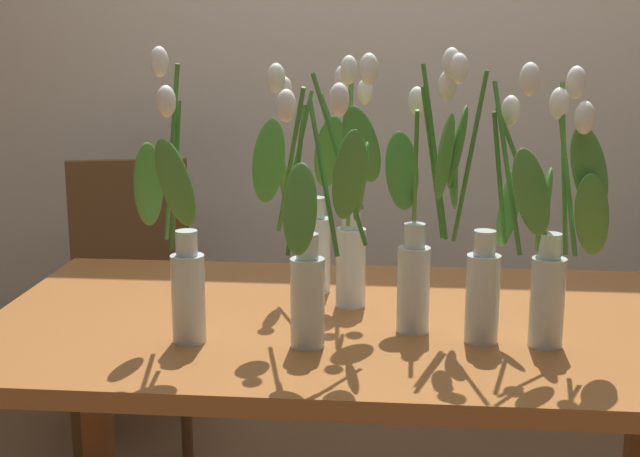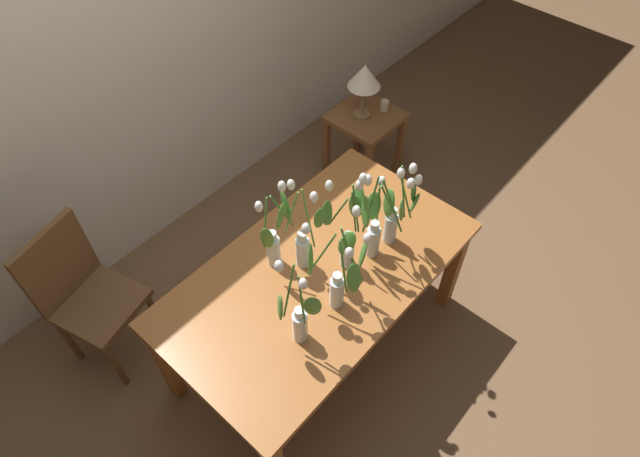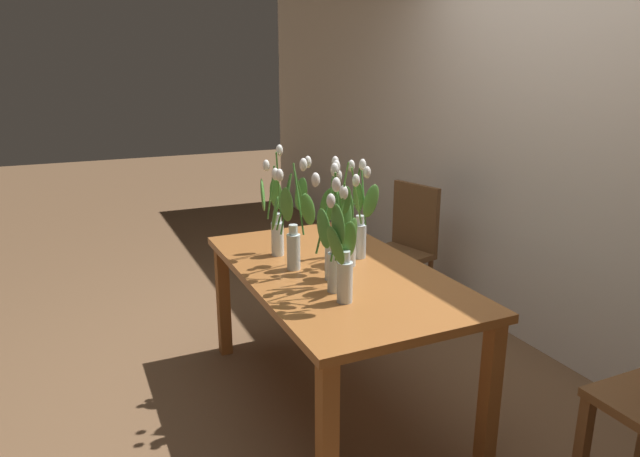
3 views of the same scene
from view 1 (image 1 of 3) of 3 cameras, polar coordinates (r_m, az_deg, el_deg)
name	(u,v)px [view 1 (image 1 of 3)]	position (r m, az deg, el deg)	size (l,w,h in m)	color
room_wall_rear	(379,31)	(3.32, 3.76, 12.43)	(9.00, 0.10, 2.70)	silver
dining_table	(355,357)	(2.00, 2.24, -8.19)	(1.60, 0.90, 0.74)	#A3602D
tulip_vase_0	(495,234)	(1.78, 11.10, -0.32)	(0.26, 0.23, 0.57)	silver
tulip_vase_1	(313,232)	(1.72, -0.46, -0.20)	(0.26, 0.26, 0.57)	silver
tulip_vase_2	(423,227)	(1.85, 6.60, 0.09)	(0.19, 0.17, 0.58)	silver
tulip_vase_3	(180,253)	(1.78, -8.92, -1.54)	(0.17, 0.17, 0.59)	silver
tulip_vase_4	(349,223)	(2.00, 1.86, 0.38)	(0.18, 0.22, 0.56)	silver
tulip_vase_5	(318,219)	(2.11, -0.10, 0.59)	(0.23, 0.16, 0.51)	silver
tulip_vase_6	(560,260)	(1.78, 15.03, -1.96)	(0.14, 0.15, 0.55)	silver
dining_chair	(131,285)	(3.06, -11.98, -3.52)	(0.49, 0.49, 0.93)	brown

